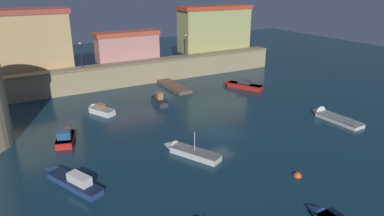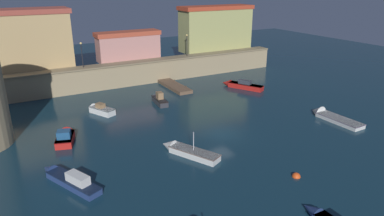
{
  "view_description": "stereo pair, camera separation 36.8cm",
  "coord_description": "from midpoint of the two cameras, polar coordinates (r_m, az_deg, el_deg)",
  "views": [
    {
      "loc": [
        -20.64,
        -29.7,
        16.14
      ],
      "look_at": [
        0.0,
        6.75,
        0.89
      ],
      "focal_mm": 32.78,
      "sensor_mm": 36.0,
      "label": 1
    },
    {
      "loc": [
        -20.32,
        -29.88,
        16.14
      ],
      "look_at": [
        0.0,
        6.75,
        0.89
      ],
      "focal_mm": 32.78,
      "sensor_mm": 36.0,
      "label": 2
    }
  ],
  "objects": [
    {
      "name": "moored_boat_2",
      "position": [
        49.3,
        -5.73,
        1.42
      ],
      "size": [
        1.56,
        4.86,
        1.87
      ],
      "rotation": [
        0.0,
        0.0,
        1.49
      ],
      "color": "#333338",
      "rests_on": "ground"
    },
    {
      "name": "mooring_buoy_1",
      "position": [
        32.59,
        16.47,
        -10.6
      ],
      "size": [
        0.75,
        0.75,
        0.75
      ],
      "primitive_type": "sphere",
      "color": "#EA4C19",
      "rests_on": "ground"
    },
    {
      "name": "moored_boat_3",
      "position": [
        46.82,
        -15.13,
        -0.26
      ],
      "size": [
        3.19,
        4.6,
        1.59
      ],
      "rotation": [
        0.0,
        0.0,
        2.03
      ],
      "color": "white",
      "rests_on": "ground"
    },
    {
      "name": "quay_lamp_0",
      "position": [
        55.62,
        -17.84,
        8.79
      ],
      "size": [
        0.32,
        0.32,
        3.81
      ],
      "color": "black",
      "rests_on": "quay_wall"
    },
    {
      "name": "moored_boat_0",
      "position": [
        31.87,
        -19.72,
        -10.83
      ],
      "size": [
        4.17,
        7.16,
        1.66
      ],
      "rotation": [
        0.0,
        0.0,
        1.99
      ],
      "color": "navy",
      "rests_on": "ground"
    },
    {
      "name": "moored_boat_8",
      "position": [
        39.78,
        -20.08,
        -4.42
      ],
      "size": [
        2.79,
        4.55,
        1.93
      ],
      "rotation": [
        0.0,
        0.0,
        1.27
      ],
      "color": "red",
      "rests_on": "ground"
    },
    {
      "name": "quay_wall",
      "position": [
        59.14,
        -8.4,
        5.83
      ],
      "size": [
        51.47,
        2.58,
        3.74
      ],
      "color": "#9E8966",
      "rests_on": "ground"
    },
    {
      "name": "moored_boat_4",
      "position": [
        46.8,
        21.28,
        -1.23
      ],
      "size": [
        2.06,
        7.13,
        1.77
      ],
      "rotation": [
        0.0,
        0.0,
        1.6
      ],
      "color": "silver",
      "rests_on": "ground"
    },
    {
      "name": "old_town_backdrop",
      "position": [
        60.19,
        -13.36,
        11.34
      ],
      "size": [
        49.34,
        5.83,
        8.87
      ],
      "color": "tan",
      "rests_on": "ground"
    },
    {
      "name": "moored_boat_7",
      "position": [
        56.55,
        7.68,
        3.75
      ],
      "size": [
        4.43,
        6.81,
        1.66
      ],
      "rotation": [
        0.0,
        0.0,
        2.05
      ],
      "color": "red",
      "rests_on": "ground"
    },
    {
      "name": "ground_plane",
      "position": [
        39.59,
        4.56,
        -4.13
      ],
      "size": [
        136.1,
        136.1,
        0.0
      ],
      "primitive_type": "plane",
      "color": "#112D3D"
    },
    {
      "name": "quay_lamp_1",
      "position": [
        61.73,
        -1.17,
        10.73
      ],
      "size": [
        0.32,
        0.32,
        3.75
      ],
      "color": "black",
      "rests_on": "quay_wall"
    },
    {
      "name": "pier_dock",
      "position": [
        56.23,
        -3.17,
        3.56
      ],
      "size": [
        2.24,
        8.18,
        0.7
      ],
      "color": "brown",
      "rests_on": "ground"
    },
    {
      "name": "moored_boat_5",
      "position": [
        34.82,
        -1.18,
        -6.95
      ],
      "size": [
        4.2,
        6.51,
        2.94
      ],
      "rotation": [
        0.0,
        0.0,
        2.03
      ],
      "color": "silver",
      "rests_on": "ground"
    }
  ]
}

